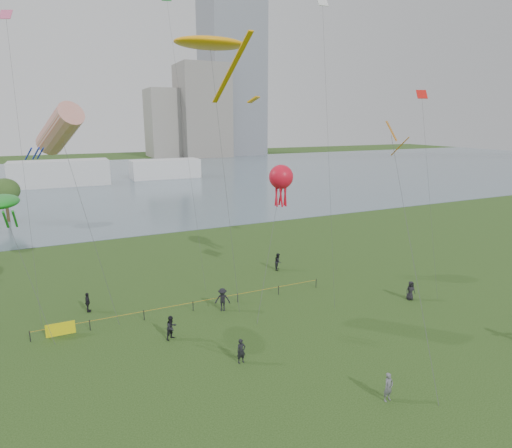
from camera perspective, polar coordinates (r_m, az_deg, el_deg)
name	(u,v)px	position (r m, az deg, el deg)	size (l,w,h in m)	color
ground_plane	(331,399)	(26.52, 9.92, -21.96)	(400.00, 400.00, 0.00)	#203C13
lake	(111,180)	(119.09, -18.77, 5.58)	(400.00, 120.00, 0.08)	slate
tower	(231,13)	(204.84, -3.36, 26.27)	(24.00, 24.00, 120.00)	slate
building_mid	(202,111)	(188.83, -7.15, 14.71)	(20.00, 20.00, 38.00)	gray
building_low	(167,123)	(190.74, -11.78, 13.02)	(16.00, 18.00, 28.00)	gray
pavilion_left	(60,173)	(113.08, -24.65, 6.19)	(22.00, 8.00, 6.00)	silver
pavilion_right	(165,169)	(119.17, -12.01, 7.21)	(18.00, 7.00, 5.00)	silver
fence	(116,319)	(35.21, -18.18, -11.92)	(24.07, 0.07, 1.05)	black
kite_flyer	(388,387)	(26.63, 17.24, -20.05)	(0.62, 0.40, 1.69)	slate
spectator_a	(171,328)	(32.11, -11.21, -13.39)	(0.87, 0.68, 1.78)	black
spectator_b	(223,299)	(35.86, -4.48, -10.00)	(1.27, 0.73, 1.96)	black
spectator_c	(88,302)	(38.19, -21.53, -9.70)	(0.98, 0.41, 1.67)	black
spectator_d	(411,290)	(40.22, 19.91, -8.34)	(0.83, 0.54, 1.69)	black
spectator_f	(241,351)	(28.86, -1.99, -16.58)	(0.60, 0.40, 1.65)	black
spectator_g	(278,262)	(45.12, 2.97, -5.02)	(0.88, 0.68, 1.81)	black
kite_stingray	(210,44)	(35.86, -6.09, 22.78)	(5.73, 10.27, 21.58)	#3F3F42
kite_windsock	(60,129)	(34.50, -24.72, 11.40)	(5.14, 5.30, 16.68)	#3F3F42
kite_creature	(1,202)	(34.78, -30.88, 2.54)	(3.65, 5.81, 10.26)	#3F3F42
kite_octopus	(281,178)	(41.96, 3.36, 6.21)	(8.09, 10.34, 11.17)	#3F3F42
kite_delta	(394,140)	(30.91, 17.88, 10.57)	(4.01, 9.62, 15.33)	#3F3F42
small_kites	(146,34)	(36.92, -14.50, 23.32)	(40.67, 14.76, 12.16)	#E5598C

